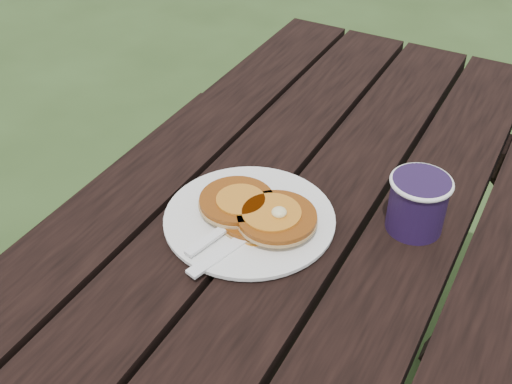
% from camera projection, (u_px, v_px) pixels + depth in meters
% --- Properties ---
extents(plate, '(0.34, 0.34, 0.01)m').
position_uv_depth(plate, '(249.00, 220.00, 1.01)').
color(plate, white).
rests_on(plate, picnic_table).
extents(pancake_stack, '(0.20, 0.13, 0.04)m').
position_uv_depth(pancake_stack, '(258.00, 211.00, 1.00)').
color(pancake_stack, '#87410F').
rests_on(pancake_stack, plate).
extents(knife, '(0.07, 0.18, 0.00)m').
position_uv_depth(knife, '(235.00, 244.00, 0.96)').
color(knife, white).
rests_on(knife, plate).
extents(fork, '(0.07, 0.16, 0.01)m').
position_uv_depth(fork, '(214.00, 236.00, 0.96)').
color(fork, white).
rests_on(fork, plate).
extents(coffee_cup, '(0.10, 0.10, 0.09)m').
position_uv_depth(coffee_cup, '(418.00, 201.00, 0.98)').
color(coffee_cup, '#201235').
rests_on(coffee_cup, picnic_table).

